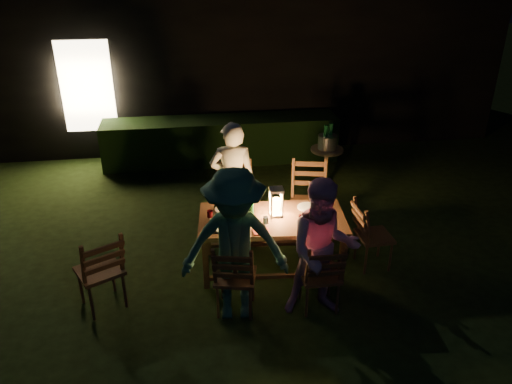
{
  "coord_description": "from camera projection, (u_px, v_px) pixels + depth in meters",
  "views": [
    {
      "loc": [
        -1.08,
        -4.8,
        3.57
      ],
      "look_at": [
        -0.33,
        0.48,
        0.93
      ],
      "focal_mm": 35.0,
      "sensor_mm": 36.0,
      "label": 1
    }
  ],
  "objects": [
    {
      "name": "bottle_bucket_b",
      "position": [
        330.0,
        138.0,
        7.85
      ],
      "size": [
        0.07,
        0.07,
        0.32
      ],
      "primitive_type": "cylinder",
      "color": "#0F471E",
      "rests_on": "side_table"
    },
    {
      "name": "side_table",
      "position": [
        327.0,
        153.0,
        7.91
      ],
      "size": [
        0.52,
        0.52,
        0.7
      ],
      "color": "olive",
      "rests_on": "ground"
    },
    {
      "name": "bottle_table",
      "position": [
        251.0,
        207.0,
        5.77
      ],
      "size": [
        0.07,
        0.07,
        0.28
      ],
      "primitive_type": "cylinder",
      "color": "#0F471E",
      "rests_on": "dining_table"
    },
    {
      "name": "napkin_left",
      "position": [
        261.0,
        231.0,
        5.55
      ],
      "size": [
        0.18,
        0.14,
        0.01
      ],
      "primitive_type": "cube",
      "color": "red",
      "rests_on": "dining_table"
    },
    {
      "name": "chair_near_left",
      "position": [
        235.0,
        289.0,
        5.32
      ],
      "size": [
        0.51,
        0.53,
        0.94
      ],
      "rotation": [
        0.0,
        0.0,
        -0.23
      ],
      "color": "#54301C",
      "rests_on": "ground"
    },
    {
      "name": "person_house_side",
      "position": [
        233.0,
        181.0,
        6.51
      ],
      "size": [
        0.62,
        0.44,
        1.62
      ],
      "primitive_type": "imported",
      "rotation": [
        0.0,
        0.0,
        3.06
      ],
      "color": "beige",
      "rests_on": "ground"
    },
    {
      "name": "wineglass_d",
      "position": [
        322.0,
        202.0,
        6.0
      ],
      "size": [
        0.06,
        0.06,
        0.18
      ],
      "primitive_type": null,
      "color": "#59070F",
      "rests_on": "dining_table"
    },
    {
      "name": "chair_spare",
      "position": [
        102.0,
        283.0,
        5.38
      ],
      "size": [
        0.61,
        0.63,
        1.0
      ],
      "rotation": [
        0.0,
        0.0,
        0.48
      ],
      "color": "#54301C",
      "rests_on": "ground"
    },
    {
      "name": "wineglass_b",
      "position": [
        210.0,
        218.0,
        5.66
      ],
      "size": [
        0.06,
        0.06,
        0.18
      ],
      "primitive_type": null,
      "color": "#59070F",
      "rests_on": "dining_table"
    },
    {
      "name": "lantern",
      "position": [
        276.0,
        203.0,
        5.82
      ],
      "size": [
        0.16,
        0.16,
        0.35
      ],
      "color": "white",
      "rests_on": "dining_table"
    },
    {
      "name": "dining_table",
      "position": [
        272.0,
        223.0,
        5.87
      ],
      "size": [
        1.78,
        1.0,
        0.71
      ],
      "rotation": [
        0.0,
        0.0,
        -0.09
      ],
      "color": "#54301C",
      "rests_on": "ground"
    },
    {
      "name": "napkin_right",
      "position": [
        323.0,
        229.0,
        5.6
      ],
      "size": [
        0.18,
        0.14,
        0.01
      ],
      "primitive_type": "cube",
      "color": "red",
      "rests_on": "dining_table"
    },
    {
      "name": "chair_end",
      "position": [
        372.0,
        246.0,
        6.1
      ],
      "size": [
        0.45,
        0.43,
        0.91
      ],
      "rotation": [
        0.0,
        0.0,
        -1.53
      ],
      "color": "#54301C",
      "rests_on": "ground"
    },
    {
      "name": "bottle_bucket_a",
      "position": [
        325.0,
        140.0,
        7.76
      ],
      "size": [
        0.07,
        0.07,
        0.32
      ],
      "primitive_type": "cylinder",
      "color": "#0F471E",
      "rests_on": "side_table"
    },
    {
      "name": "plate_far_right",
      "position": [
        307.0,
        207.0,
        6.06
      ],
      "size": [
        0.25,
        0.25,
        0.01
      ],
      "primitive_type": "cylinder",
      "color": "white",
      "rests_on": "dining_table"
    },
    {
      "name": "chair_near_right",
      "position": [
        319.0,
        286.0,
        5.37
      ],
      "size": [
        0.41,
        0.44,
        0.92
      ],
      "rotation": [
        0.0,
        0.0,
        -0.0
      ],
      "color": "#54301C",
      "rests_on": "ground"
    },
    {
      "name": "wineglass_e",
      "position": [
        266.0,
        224.0,
        5.53
      ],
      "size": [
        0.06,
        0.06,
        0.18
      ],
      "primitive_type": null,
      "color": "silver",
      "rests_on": "dining_table"
    },
    {
      "name": "plate_near_right",
      "position": [
        313.0,
        225.0,
        5.66
      ],
      "size": [
        0.25,
        0.25,
        0.01
      ],
      "primitive_type": "cylinder",
      "color": "white",
      "rests_on": "dining_table"
    },
    {
      "name": "plate_near_left",
      "position": [
        225.0,
        228.0,
        5.61
      ],
      "size": [
        0.25,
        0.25,
        0.01
      ],
      "primitive_type": "cylinder",
      "color": "white",
      "rests_on": "dining_table"
    },
    {
      "name": "person_opp_right",
      "position": [
        323.0,
        250.0,
        5.1
      ],
      "size": [
        0.81,
        0.65,
        1.56
      ],
      "primitive_type": "imported",
      "rotation": [
        0.0,
        0.0,
        -0.09
      ],
      "color": "#DB96C1",
      "rests_on": "ground"
    },
    {
      "name": "garden_envelope",
      "position": [
        233.0,
        49.0,
        10.74
      ],
      "size": [
        40.0,
        40.0,
        3.2
      ],
      "color": "black",
      "rests_on": "ground"
    },
    {
      "name": "chair_far_left",
      "position": [
        234.0,
        215.0,
        6.68
      ],
      "size": [
        0.56,
        0.59,
        1.08
      ],
      "rotation": [
        0.0,
        0.0,
        2.99
      ],
      "color": "#54301C",
      "rests_on": "ground"
    },
    {
      "name": "wineglass_c",
      "position": [
        301.0,
        222.0,
        5.57
      ],
      "size": [
        0.06,
        0.06,
        0.18
      ],
      "primitive_type": null,
      "color": "#59070F",
      "rests_on": "dining_table"
    },
    {
      "name": "person_opp_left",
      "position": [
        235.0,
        246.0,
        5.02
      ],
      "size": [
        1.15,
        0.72,
        1.7
      ],
      "primitive_type": "imported",
      "rotation": [
        0.0,
        0.0,
        -0.09
      ],
      "color": "#376E55",
      "rests_on": "ground"
    },
    {
      "name": "ice_bucket",
      "position": [
        328.0,
        142.0,
        7.83
      ],
      "size": [
        0.3,
        0.3,
        0.22
      ],
      "primitive_type": "cylinder",
      "color": "#A5A8AD",
      "rests_on": "side_table"
    },
    {
      "name": "phone",
      "position": [
        219.0,
        232.0,
        5.54
      ],
      "size": [
        0.14,
        0.07,
        0.01
      ],
      "primitive_type": "cube",
      "color": "black",
      "rests_on": "dining_table"
    },
    {
      "name": "plate_far_left",
      "position": [
        225.0,
        209.0,
        6.01
      ],
      "size": [
        0.25,
        0.25,
        0.01
      ],
      "primitive_type": "cylinder",
      "color": "white",
      "rests_on": "dining_table"
    },
    {
      "name": "chair_far_right",
      "position": [
        308.0,
        214.0,
        6.73
      ],
      "size": [
        0.57,
        0.6,
        1.06
      ],
      "rotation": [
        0.0,
        0.0,
        2.93
      ],
      "color": "#54301C",
      "rests_on": "ground"
    },
    {
      "name": "wineglass_a",
      "position": [
        246.0,
        201.0,
        6.04
      ],
      "size": [
        0.06,
        0.06,
        0.18
      ],
      "primitive_type": null,
      "color": "#59070F",
      "rests_on": "dining_table"
    }
  ]
}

